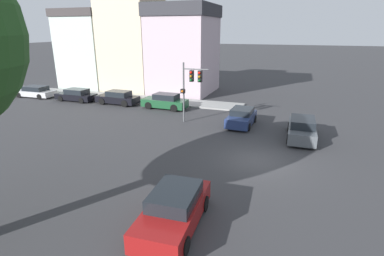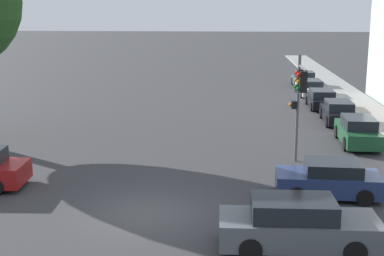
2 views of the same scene
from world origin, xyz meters
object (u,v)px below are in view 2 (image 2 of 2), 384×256
at_px(traffic_signal, 299,90).
at_px(parked_car_2, 321,99).
at_px(parked_car_1, 338,112).
at_px(crossing_car_2, 329,180).
at_px(parked_car_0, 358,131).
at_px(crossing_car_1, 297,225).
at_px(parked_car_3, 310,88).
at_px(parked_car_4, 304,79).

xyz_separation_m(traffic_signal, parked_car_2, (3.38, 14.56, -2.81)).
relative_size(parked_car_1, parked_car_2, 1.02).
relative_size(crossing_car_2, parked_car_2, 0.89).
height_order(traffic_signal, parked_car_0, traffic_signal).
bearing_deg(crossing_car_1, parked_car_0, 69.05).
distance_m(crossing_car_2, parked_car_3, 24.61).
bearing_deg(parked_car_4, crossing_car_1, 172.49).
height_order(parked_car_1, parked_car_2, parked_car_1).
xyz_separation_m(parked_car_1, parked_car_4, (-0.09, 15.92, -0.02)).
xyz_separation_m(crossing_car_2, parked_car_2, (2.64, 18.64, -0.03)).
distance_m(traffic_signal, crossing_car_1, 9.16).
bearing_deg(traffic_signal, parked_car_2, -103.81).
distance_m(traffic_signal, crossing_car_2, 4.98).
distance_m(traffic_signal, parked_car_0, 6.03).
relative_size(parked_car_0, parked_car_1, 1.00).
height_order(traffic_signal, parked_car_4, traffic_signal).
xyz_separation_m(crossing_car_1, parked_car_1, (4.56, 18.13, -0.06)).
distance_m(parked_car_2, parked_car_4, 10.78).
distance_m(crossing_car_2, parked_car_1, 13.80).
relative_size(parked_car_3, parked_car_4, 1.26).
bearing_deg(crossing_car_2, parked_car_1, -99.83).
bearing_deg(parked_car_4, traffic_signal, 172.11).
height_order(parked_car_0, parked_car_4, parked_car_0).
bearing_deg(traffic_signal, parked_car_0, -132.36).
height_order(crossing_car_2, parked_car_0, parked_car_0).
height_order(crossing_car_1, crossing_car_2, crossing_car_1).
xyz_separation_m(parked_car_0, parked_car_3, (-0.18, 16.36, -0.10)).
xyz_separation_m(traffic_signal, crossing_car_2, (0.73, -4.08, -2.77)).
bearing_deg(parked_car_4, parked_car_3, 178.74).
height_order(parked_car_0, parked_car_3, parked_car_0).
height_order(crossing_car_1, parked_car_3, crossing_car_1).
distance_m(parked_car_0, parked_car_4, 21.31).
xyz_separation_m(crossing_car_2, parked_car_4, (2.76, 29.42, -0.01)).
bearing_deg(parked_car_0, parked_car_4, 2.15).
relative_size(crossing_car_2, parked_car_4, 1.03).
bearing_deg(parked_car_3, crossing_car_2, 172.54).
height_order(crossing_car_1, parked_car_0, crossing_car_1).
bearing_deg(parked_car_1, traffic_signal, 160.82).
distance_m(parked_car_1, parked_car_2, 5.14).
height_order(traffic_signal, parked_car_1, traffic_signal).
relative_size(traffic_signal, parked_car_1, 1.10).
distance_m(parked_car_0, parked_car_1, 5.40).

